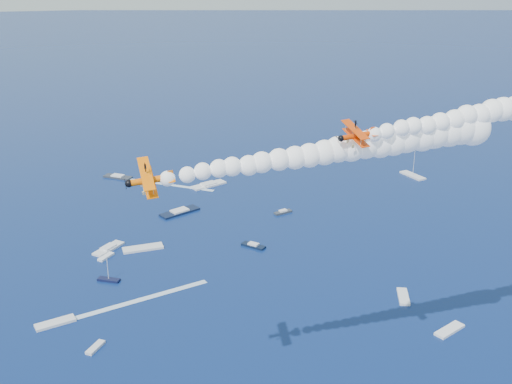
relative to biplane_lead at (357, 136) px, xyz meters
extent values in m
cube|color=#2C303A|center=(-39.37, 161.06, -60.43)|extent=(12.26, 9.96, 0.70)
cube|color=silver|center=(-57.86, 52.01, -60.43)|extent=(10.53, 6.13, 0.70)
cube|color=black|center=(1.58, 84.08, -60.43)|extent=(7.52, 7.41, 0.70)
cube|color=#303640|center=(18.27, 108.65, -60.43)|extent=(7.14, 4.22, 0.70)
cube|color=white|center=(-44.87, 86.93, -60.43)|extent=(5.27, 5.87, 0.70)
cube|color=white|center=(38.89, 26.19, -60.43)|extent=(9.42, 6.55, 0.70)
cube|color=silver|center=(-47.76, 38.74, -60.43)|extent=(4.81, 5.81, 0.70)
cube|color=white|center=(34.71, 43.80, -60.43)|extent=(5.50, 9.15, 0.70)
cube|color=silver|center=(-33.29, 90.50, -60.43)|extent=(13.14, 5.36, 0.70)
cube|color=black|center=(-44.21, 71.86, -60.43)|extent=(6.74, 4.84, 0.70)
cube|color=silver|center=(-3.65, 142.89, -60.43)|extent=(15.23, 10.29, 0.70)
cube|color=silver|center=(-44.03, 92.61, -60.43)|extent=(10.40, 10.96, 0.70)
cube|color=silver|center=(82.35, 134.57, -60.43)|extent=(7.25, 12.83, 0.70)
cube|color=#0E1832|center=(-18.38, 117.44, -60.43)|extent=(15.43, 11.01, 0.70)
cube|color=white|center=(-18.50, 147.17, -60.75)|extent=(32.74, 22.72, 0.04)
cube|color=white|center=(-35.00, 59.36, -60.75)|extent=(36.79, 13.54, 0.04)
camera|label=1|loc=(-38.85, -93.18, 28.56)|focal=43.91mm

